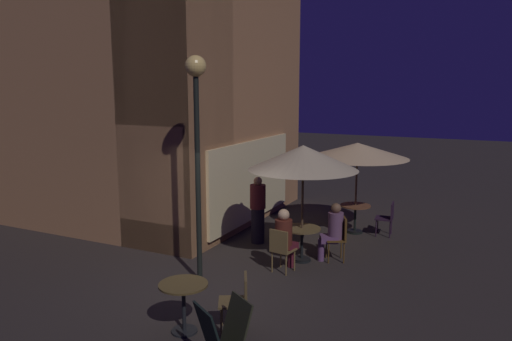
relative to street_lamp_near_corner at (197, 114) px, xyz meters
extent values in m
plane|color=#2B2522|center=(-0.42, -0.13, -3.21)|extent=(60.00, 60.00, 0.00)
cube|color=#A26D46|center=(4.13, 1.79, 1.70)|extent=(6.37, 1.95, 9.82)
cube|color=#A26D46|center=(1.92, 5.09, 1.70)|extent=(1.95, 8.56, 9.82)
cube|color=beige|center=(3.81, 0.77, -1.96)|extent=(4.46, 0.08, 2.10)
cylinder|color=black|center=(0.00, 0.00, -1.24)|extent=(0.10, 0.10, 3.95)
sphere|color=#F5C76A|center=(0.00, 0.00, 0.85)|extent=(0.39, 0.39, 0.39)
cube|color=black|center=(-2.12, -1.91, -2.77)|extent=(0.53, 0.61, 0.86)
cube|color=black|center=(-2.42, -1.71, -2.77)|extent=(0.53, 0.61, 0.86)
cylinder|color=black|center=(4.43, -1.87, -3.20)|extent=(0.40, 0.40, 0.03)
cylinder|color=black|center=(4.43, -1.87, -2.86)|extent=(0.06, 0.06, 0.69)
cylinder|color=brown|center=(4.43, -1.87, -2.50)|extent=(0.77, 0.77, 0.03)
cylinder|color=black|center=(1.91, -1.36, -3.20)|extent=(0.40, 0.40, 0.03)
cylinder|color=black|center=(1.91, -1.36, -2.86)|extent=(0.06, 0.06, 0.70)
cylinder|color=brown|center=(1.91, -1.36, -2.50)|extent=(0.80, 0.80, 0.03)
cylinder|color=black|center=(-1.77, -0.84, -3.20)|extent=(0.40, 0.40, 0.03)
cylinder|color=black|center=(-1.77, -0.84, -2.84)|extent=(0.06, 0.06, 0.75)
cylinder|color=#4E3C1E|center=(-1.77, -0.84, -2.45)|extent=(0.75, 0.75, 0.03)
cylinder|color=black|center=(4.43, -1.87, -3.18)|extent=(0.36, 0.36, 0.06)
cylinder|color=#503428|center=(4.43, -1.87, -2.08)|extent=(0.05, 0.05, 2.27)
cone|color=tan|center=(4.43, -1.87, -1.09)|extent=(2.54, 2.54, 0.38)
cylinder|color=black|center=(1.91, -1.36, -3.18)|extent=(0.36, 0.36, 0.06)
cylinder|color=#473322|center=(1.91, -1.36, -1.99)|extent=(0.05, 0.05, 2.45)
cone|color=tan|center=(1.91, -1.36, -0.97)|extent=(2.30, 2.30, 0.52)
cylinder|color=black|center=(4.31, -2.43, -3.00)|extent=(0.03, 0.03, 0.43)
cylinder|color=black|center=(4.65, -2.40, -3.00)|extent=(0.03, 0.03, 0.43)
cylinder|color=black|center=(4.34, -2.77, -3.00)|extent=(0.03, 0.03, 0.43)
cylinder|color=black|center=(4.68, -2.74, -3.00)|extent=(0.03, 0.03, 0.43)
cube|color=black|center=(4.49, -2.59, -2.76)|extent=(0.46, 0.46, 0.04)
cube|color=black|center=(4.51, -2.78, -2.55)|extent=(0.42, 0.08, 0.39)
cylinder|color=brown|center=(1.36, -1.11, -2.99)|extent=(0.03, 0.03, 0.44)
cylinder|color=brown|center=(1.31, -1.44, -2.99)|extent=(0.03, 0.03, 0.44)
cylinder|color=brown|center=(1.03, -1.06, -2.99)|extent=(0.03, 0.03, 0.44)
cylinder|color=brown|center=(0.98, -1.38, -2.99)|extent=(0.03, 0.03, 0.44)
cube|color=brown|center=(1.17, -1.25, -2.76)|extent=(0.47, 0.47, 0.04)
cube|color=brown|center=(0.99, -1.22, -2.52)|extent=(0.10, 0.41, 0.43)
cylinder|color=#513515|center=(2.01, -1.93, -2.98)|extent=(0.03, 0.03, 0.46)
cylinder|color=#513515|center=(2.30, -1.79, -2.98)|extent=(0.03, 0.03, 0.46)
cylinder|color=#513515|center=(2.15, -2.22, -2.98)|extent=(0.03, 0.03, 0.46)
cylinder|color=#513515|center=(2.44, -2.08, -2.98)|extent=(0.03, 0.03, 0.46)
cube|color=#513515|center=(2.22, -2.01, -2.73)|extent=(0.54, 0.54, 0.04)
cube|color=#513515|center=(2.30, -2.17, -2.48)|extent=(0.38, 0.21, 0.46)
cylinder|color=brown|center=(-1.66, -1.43, -2.99)|extent=(0.03, 0.03, 0.45)
cylinder|color=brown|center=(-1.35, -1.26, -2.99)|extent=(0.03, 0.03, 0.45)
cylinder|color=brown|center=(-1.50, -1.73, -2.99)|extent=(0.03, 0.03, 0.45)
cylinder|color=brown|center=(-1.19, -1.57, -2.99)|extent=(0.03, 0.03, 0.45)
cube|color=brown|center=(-1.43, -1.50, -2.74)|extent=(0.59, 0.59, 0.04)
cube|color=brown|center=(-1.33, -1.67, -2.53)|extent=(0.40, 0.24, 0.40)
cube|color=#511721|center=(1.31, -1.27, -2.72)|extent=(0.41, 0.40, 0.14)
cylinder|color=#511721|center=(1.47, -1.29, -2.97)|extent=(0.14, 0.14, 0.49)
cylinder|color=#4E1E15|center=(1.17, -1.25, -2.42)|extent=(0.35, 0.35, 0.59)
sphere|color=tan|center=(1.17, -1.25, -2.02)|extent=(0.23, 0.23, 0.23)
cube|color=#653F6A|center=(2.16, -1.88, -2.72)|extent=(0.45, 0.46, 0.14)
cylinder|color=#653F6A|center=(2.09, -1.74, -2.97)|extent=(0.14, 0.14, 0.49)
cylinder|color=#62405C|center=(2.22, -2.01, -2.43)|extent=(0.32, 0.32, 0.58)
sphere|color=brown|center=(2.22, -2.01, -2.05)|extent=(0.21, 0.21, 0.21)
cylinder|color=black|center=(2.61, 0.02, -2.79)|extent=(0.32, 0.32, 0.85)
cylinder|color=#51191F|center=(2.61, 0.02, -2.08)|extent=(0.37, 0.37, 0.56)
sphere|color=#92664E|center=(2.61, 0.02, -1.71)|extent=(0.20, 0.20, 0.20)
camera|label=1|loc=(-7.54, -4.85, 0.49)|focal=34.27mm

